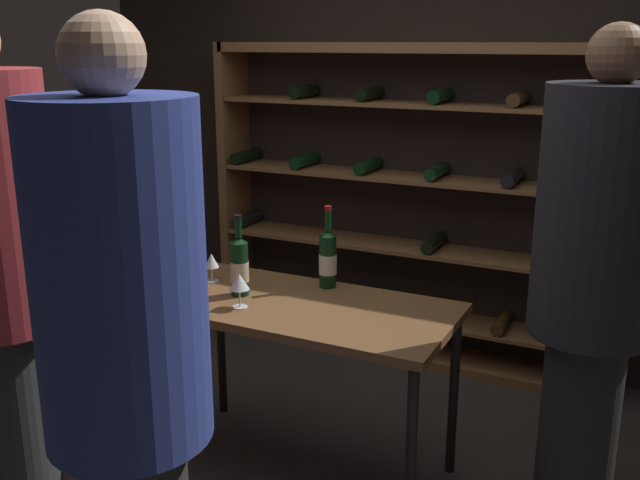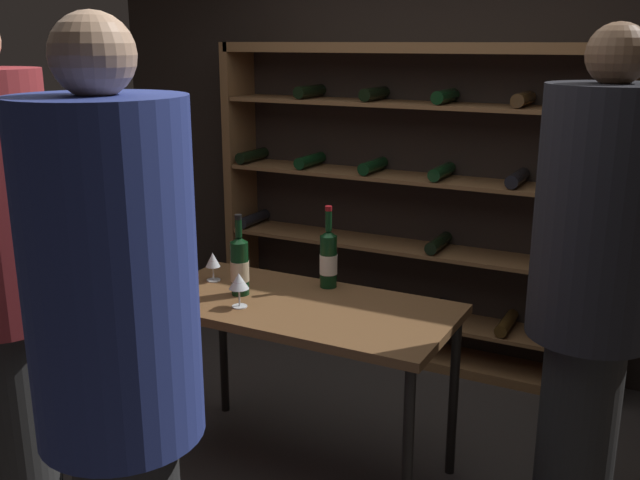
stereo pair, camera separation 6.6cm
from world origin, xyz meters
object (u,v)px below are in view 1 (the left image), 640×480
object	(u,v)px
wine_rack	(401,208)
wine_bottle_amber_reserve	(239,266)
person_guest_plum_blouse	(595,272)
wine_glass_stemmed_right	(239,283)
person_bystander_red_print	(126,354)
wine_glass_stemmed_center	(212,262)
tasting_table	(300,320)
wine_bottle_green_slim	(328,258)

from	to	relation	value
wine_rack	wine_bottle_amber_reserve	bearing A→B (deg)	-99.85
person_guest_plum_blouse	wine_glass_stemmed_right	xyz separation A→B (m)	(-1.42, -0.28, -0.17)
person_bystander_red_print	person_guest_plum_blouse	size ratio (longest dim) A/B	1.01
wine_glass_stemmed_center	tasting_table	bearing A→B (deg)	-8.57
wine_glass_stemmed_center	wine_glass_stemmed_right	size ratio (longest dim) A/B	0.91
person_guest_plum_blouse	wine_bottle_amber_reserve	bearing A→B (deg)	146.31
wine_rack	wine_glass_stemmed_center	distance (m)	1.43
person_bystander_red_print	person_guest_plum_blouse	xyz separation A→B (m)	(1.09, 1.38, -0.01)
wine_glass_stemmed_center	wine_glass_stemmed_right	distance (m)	0.40
wine_glass_stemmed_center	person_bystander_red_print	bearing A→B (deg)	-64.24
tasting_table	wine_glass_stemmed_center	distance (m)	0.56
tasting_table	wine_glass_stemmed_right	bearing A→B (deg)	-142.90
wine_bottle_green_slim	wine_glass_stemmed_right	bearing A→B (deg)	-118.15
person_bystander_red_print	wine_glass_stemmed_center	world-z (taller)	person_bystander_red_print
wine_glass_stemmed_center	person_guest_plum_blouse	bearing A→B (deg)	1.43
wine_bottle_green_slim	person_guest_plum_blouse	bearing A→B (deg)	-6.56
wine_bottle_green_slim	wine_glass_stemmed_right	distance (m)	0.48
person_bystander_red_print	wine_bottle_amber_reserve	xyz separation A→B (m)	(-0.42, 1.23, -0.15)
wine_bottle_amber_reserve	wine_glass_stemmed_center	distance (m)	0.25
tasting_table	wine_bottle_amber_reserve	size ratio (longest dim) A/B	3.64
tasting_table	wine_bottle_amber_reserve	distance (m)	0.37
tasting_table	wine_glass_stemmed_center	size ratio (longest dim) A/B	9.75
wine_rack	person_guest_plum_blouse	world-z (taller)	person_guest_plum_blouse
tasting_table	person_guest_plum_blouse	size ratio (longest dim) A/B	0.68
wine_glass_stemmed_center	wine_glass_stemmed_right	world-z (taller)	wine_glass_stemmed_right
tasting_table	person_bystander_red_print	xyz separation A→B (m)	(0.12, -1.26, 0.37)
person_bystander_red_print	wine_glass_stemmed_center	distance (m)	1.50
person_guest_plum_blouse	wine_bottle_green_slim	size ratio (longest dim) A/B	5.16
wine_rack	wine_bottle_amber_reserve	size ratio (longest dim) A/B	6.54
person_guest_plum_blouse	wine_bottle_green_slim	world-z (taller)	person_guest_plum_blouse
wine_rack	tasting_table	size ratio (longest dim) A/B	1.80
wine_rack	wine_glass_stemmed_center	world-z (taller)	wine_rack
person_bystander_red_print	wine_bottle_amber_reserve	size ratio (longest dim) A/B	5.40
wine_glass_stemmed_center	wine_glass_stemmed_right	bearing A→B (deg)	-37.59
tasting_table	wine_glass_stemmed_center	world-z (taller)	wine_glass_stemmed_center
person_guest_plum_blouse	wine_bottle_green_slim	xyz separation A→B (m)	(-1.19, 0.14, -0.15)
wine_bottle_green_slim	wine_glass_stemmed_right	world-z (taller)	wine_bottle_green_slim
wine_rack	tasting_table	world-z (taller)	wine_rack
tasting_table	person_bystander_red_print	bearing A→B (deg)	-84.69
person_guest_plum_blouse	wine_glass_stemmed_center	size ratio (longest dim) A/B	14.38
person_bystander_red_print	wine_bottle_green_slim	xyz separation A→B (m)	(-0.11, 1.52, -0.15)
tasting_table	person_bystander_red_print	size ratio (longest dim) A/B	0.67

